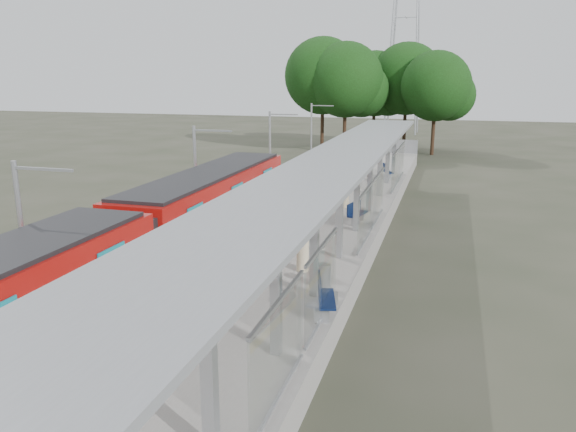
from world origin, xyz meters
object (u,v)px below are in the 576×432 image
(bench_near, at_px, (324,296))
(info_pillar_near, at_px, (303,248))
(bench_mid, at_px, (356,212))
(info_pillar_far, at_px, (345,191))
(litter_bin, at_px, (325,276))
(bench_far, at_px, (387,171))
(train, at_px, (124,251))

(bench_near, distance_m, info_pillar_near, 3.80)
(bench_near, relative_size, bench_mid, 1.05)
(bench_mid, distance_m, info_pillar_far, 3.35)
(bench_near, xyz_separation_m, litter_bin, (-0.42, 2.01, -0.15))
(bench_far, xyz_separation_m, info_pillar_near, (-0.74, -19.67, 0.34))
(bench_near, bearing_deg, train, 158.09)
(litter_bin, bearing_deg, info_pillar_near, 127.91)
(bench_near, relative_size, bench_far, 1.14)
(litter_bin, bearing_deg, info_pillar_far, 97.50)
(train, bearing_deg, info_pillar_far, 68.19)
(train, relative_size, info_pillar_far, 13.60)
(bench_far, bearing_deg, litter_bin, -110.41)
(bench_far, bearing_deg, info_pillar_near, -113.61)
(train, height_order, info_pillar_near, train)
(bench_mid, height_order, litter_bin, bench_mid)
(bench_near, xyz_separation_m, bench_far, (-0.81, 23.13, -0.07))
(info_pillar_far, bearing_deg, bench_far, 82.84)
(bench_far, relative_size, info_pillar_near, 0.74)
(bench_mid, bearing_deg, bench_far, 103.36)
(bench_far, relative_size, litter_bin, 1.73)
(bench_far, height_order, info_pillar_near, info_pillar_near)
(bench_near, distance_m, bench_mid, 10.62)
(bench_near, relative_size, litter_bin, 1.97)
(train, height_order, bench_near, train)
(train, bearing_deg, bench_near, -6.88)
(train, distance_m, bench_near, 7.17)
(info_pillar_near, distance_m, litter_bin, 1.88)
(train, distance_m, bench_mid, 11.59)
(info_pillar_far, bearing_deg, train, -111.99)
(train, xyz_separation_m, bench_near, (7.10, -0.86, -0.48))
(info_pillar_near, distance_m, info_pillar_far, 10.27)
(bench_far, bearing_deg, train, -127.26)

